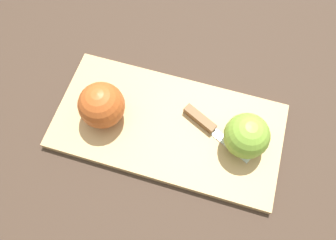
{
  "coord_description": "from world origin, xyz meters",
  "views": [
    {
      "loc": [
        0.07,
        -0.24,
        0.57
      ],
      "look_at": [
        0.0,
        0.0,
        0.03
      ],
      "focal_mm": 35.0,
      "sensor_mm": 36.0,
      "label": 1
    }
  ],
  "objects": [
    {
      "name": "knife",
      "position": [
        0.07,
        0.02,
        0.02
      ],
      "size": [
        0.14,
        0.08,
        0.02
      ],
      "rotation": [
        0.0,
        0.0,
        -0.46
      ],
      "color": "silver",
      "rests_on": "cutting_board"
    },
    {
      "name": "apple_half_right",
      "position": [
        0.14,
        -0.0,
        0.05
      ],
      "size": [
        0.08,
        0.08,
        0.08
      ],
      "rotation": [
        0.0,
        0.0,
        3.15
      ],
      "color": "olive",
      "rests_on": "cutting_board"
    },
    {
      "name": "ground_plane",
      "position": [
        0.0,
        0.0,
        0.0
      ],
      "size": [
        4.0,
        4.0,
        0.0
      ],
      "primitive_type": "plane",
      "color": "#38281E"
    },
    {
      "name": "cutting_board",
      "position": [
        0.0,
        0.0,
        0.01
      ],
      "size": [
        0.42,
        0.21,
        0.01
      ],
      "color": "tan",
      "rests_on": "ground_plane"
    },
    {
      "name": "apple_half_left",
      "position": [
        -0.12,
        -0.01,
        0.06
      ],
      "size": [
        0.08,
        0.08,
        0.08
      ],
      "rotation": [
        0.0,
        0.0,
        2.19
      ],
      "color": "#AD4C1E",
      "rests_on": "cutting_board"
    }
  ]
}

